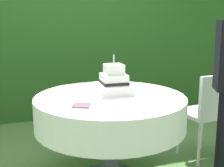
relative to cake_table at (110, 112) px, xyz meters
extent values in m
cube|color=#28561E|center=(0.00, 2.06, 0.80)|extent=(5.92, 0.45, 2.85)
cylinder|color=#4C4C51|center=(0.00, 0.00, -0.26)|extent=(0.15, 0.15, 0.74)
cylinder|color=olive|center=(0.00, 0.00, 0.12)|extent=(1.25, 1.25, 0.03)
cylinder|color=white|center=(0.00, 0.00, 0.01)|extent=(1.28, 1.28, 0.27)
cube|color=white|center=(0.06, 0.08, 0.18)|extent=(0.30, 0.30, 0.09)
cube|color=white|center=(0.06, 0.08, 0.27)|extent=(0.22, 0.22, 0.09)
cube|color=black|center=(0.06, 0.08, 0.24)|extent=(0.23, 0.23, 0.02)
cube|color=white|center=(0.06, 0.08, 0.35)|extent=(0.16, 0.16, 0.09)
sphere|color=#D13866|center=(0.17, 0.18, 0.25)|extent=(0.09, 0.09, 0.09)
cylinder|color=silver|center=(0.06, 0.08, 0.44)|extent=(0.01, 0.01, 0.08)
cylinder|color=white|center=(-0.08, -0.37, 0.15)|extent=(0.14, 0.14, 0.01)
cylinder|color=white|center=(-0.51, 0.08, 0.15)|extent=(0.12, 0.12, 0.01)
cylinder|color=white|center=(0.29, -0.14, 0.15)|extent=(0.13, 0.13, 0.01)
cylinder|color=white|center=(-0.15, 0.39, 0.15)|extent=(0.10, 0.10, 0.01)
cube|color=#6B4C60|center=(-0.29, -0.21, 0.14)|extent=(0.17, 0.17, 0.01)
cylinder|color=white|center=(1.16, 0.34, -0.40)|extent=(0.03, 0.03, 0.45)
cylinder|color=white|center=(0.84, 0.29, -0.40)|extent=(0.03, 0.03, 0.45)
cylinder|color=white|center=(1.20, 0.02, -0.40)|extent=(0.03, 0.03, 0.45)
cylinder|color=white|center=(0.89, -0.02, -0.40)|extent=(0.03, 0.03, 0.45)
cube|color=white|center=(1.02, 0.16, -0.16)|extent=(0.45, 0.45, 0.04)
cube|color=white|center=(1.05, -0.02, 0.06)|extent=(0.40, 0.10, 0.40)
cylinder|color=black|center=(0.85, -0.41, -0.20)|extent=(0.12, 0.12, 0.85)
camera|label=1|loc=(-0.78, -2.42, 0.79)|focal=49.89mm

